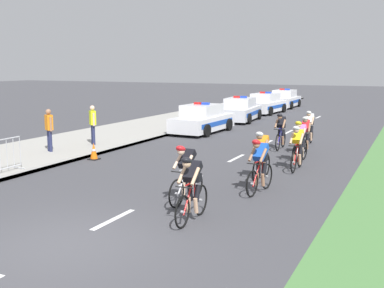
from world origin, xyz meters
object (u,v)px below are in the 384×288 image
cyclist_second (186,173)px  police_car_second (240,110)px  cyclist_fifth (297,147)px  police_car_third (266,104)px  cyclist_eighth (281,131)px  cyclist_lead (192,187)px  cyclist_third (260,165)px  cyclist_sixth (300,141)px  spectator_closest (93,122)px  cyclist_fourth (262,155)px  cyclist_ninth (309,127)px  police_car_nearest (202,120)px  spectator_middle (49,127)px  cyclist_seventh (305,135)px  police_car_furthest (285,99)px  traffic_cone_near (94,151)px

cyclist_second → police_car_second: 18.34m
cyclist_fifth → police_car_third: size_ratio=0.38×
cyclist_eighth → cyclist_lead: bearing=-86.1°
cyclist_third → cyclist_sixth: 4.68m
cyclist_third → police_car_third: police_car_third is taller
cyclist_third → spectator_closest: (-8.70, 4.05, 0.30)m
cyclist_fourth → cyclist_third: bearing=-74.5°
cyclist_fifth → cyclist_ninth: same height
police_car_nearest → spectator_middle: (-2.88, -8.20, 0.40)m
cyclist_lead → spectator_closest: spectator_closest is taller
cyclist_fourth → cyclist_seventh: size_ratio=1.00×
cyclist_lead → spectator_middle: 9.89m
cyclist_third → police_car_furthest: bearing=103.3°
cyclist_second → cyclist_seventh: bearing=81.2°
cyclist_second → cyclist_eighth: 8.74m
cyclist_fifth → police_car_third: bearing=110.0°
cyclist_eighth → cyclist_ninth: (0.84, 1.65, 0.00)m
spectator_middle → cyclist_ninth: bearing=37.6°
cyclist_second → cyclist_ninth: size_ratio=1.00×
cyclist_fourth → spectator_middle: spectator_middle is taller
cyclist_eighth → police_car_furthest: police_car_furthest is taller
police_car_third → traffic_cone_near: police_car_third is taller
police_car_third → spectator_middle: 19.66m
cyclist_sixth → spectator_closest: 8.76m
police_car_third → cyclist_third: bearing=-73.5°
cyclist_eighth → spectator_middle: 9.38m
police_car_third → police_car_furthest: size_ratio=1.03×
cyclist_fifth → cyclist_seventh: bearing=97.5°
police_car_second → spectator_middle: 14.29m
cyclist_second → police_car_furthest: 28.96m
police_car_third → police_car_second: bearing=-90.0°
cyclist_ninth → police_car_furthest: bearing=107.9°
cyclist_third → cyclist_ninth: same height
cyclist_fifth → cyclist_second: bearing=-108.1°
cyclist_lead → cyclist_second: same height
cyclist_fourth → cyclist_fifth: 1.93m
cyclist_second → spectator_middle: (-7.82, 3.68, 0.30)m
cyclist_fourth → spectator_closest: (-8.29, 2.56, 0.30)m
cyclist_fourth → spectator_closest: 8.68m
cyclist_lead → cyclist_fourth: size_ratio=1.00×
cyclist_third → traffic_cone_near: size_ratio=2.69×
cyclist_fourth → police_car_furthest: size_ratio=0.39×
cyclist_third → police_car_furthest: 27.54m
cyclist_sixth → police_car_third: police_car_third is taller
cyclist_sixth → police_car_second: bearing=119.4°
cyclist_third → police_car_second: size_ratio=0.38×
cyclist_fifth → police_car_third: police_car_third is taller
cyclist_second → cyclist_third: bearing=51.3°
cyclist_sixth → spectator_middle: bearing=-163.5°
cyclist_ninth → spectator_middle: (-8.73, -6.71, 0.30)m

